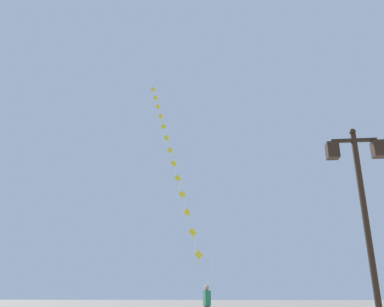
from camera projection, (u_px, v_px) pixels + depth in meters
twin_lantern_lamp_post at (362, 192)px, 9.15m from camera, size 1.36×0.28×5.19m
kite_train at (172, 158)px, 27.65m from camera, size 6.16×12.02×19.26m
kite_flyer at (207, 305)px, 16.68m from camera, size 0.36×0.62×1.71m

